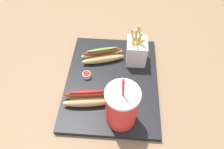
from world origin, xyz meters
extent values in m
cube|color=#8C6B4C|center=(0.00, 0.00, -0.01)|extent=(2.40, 2.40, 0.02)
cube|color=black|center=(0.00, 0.00, 0.01)|extent=(0.44, 0.34, 0.02)
cylinder|color=red|center=(0.16, 0.04, 0.09)|extent=(0.10, 0.10, 0.15)
cylinder|color=white|center=(0.16, 0.04, 0.17)|extent=(0.10, 0.10, 0.01)
cylinder|color=red|center=(0.16, 0.04, 0.21)|extent=(0.01, 0.01, 0.07)
cube|color=white|center=(-0.11, 0.09, 0.07)|extent=(0.08, 0.08, 0.10)
cube|color=#E5C660|center=(-0.10, 0.09, 0.14)|extent=(0.02, 0.02, 0.07)
cube|color=#E5C660|center=(-0.10, 0.09, 0.15)|extent=(0.03, 0.02, 0.09)
cube|color=#E5C660|center=(-0.13, 0.08, 0.15)|extent=(0.03, 0.02, 0.09)
cube|color=#E5C660|center=(-0.09, 0.08, 0.15)|extent=(0.01, 0.02, 0.08)
cube|color=#E5C660|center=(-0.10, 0.07, 0.13)|extent=(0.02, 0.03, 0.06)
cube|color=#E5C660|center=(-0.10, 0.10, 0.12)|extent=(0.03, 0.03, 0.06)
cube|color=#E5C660|center=(-0.09, 0.07, 0.14)|extent=(0.03, 0.02, 0.08)
ellipsoid|color=#DBB775|center=(-0.09, -0.04, 0.04)|extent=(0.07, 0.17, 0.03)
ellipsoid|color=#DBB775|center=(-0.11, -0.05, 0.04)|extent=(0.07, 0.17, 0.03)
ellipsoid|color=maroon|center=(-0.10, -0.05, 0.06)|extent=(0.07, 0.16, 0.02)
ellipsoid|color=#6B9E33|center=(-0.10, -0.05, 0.08)|extent=(0.04, 0.12, 0.01)
ellipsoid|color=#DBB775|center=(0.12, -0.07, 0.04)|extent=(0.05, 0.18, 0.04)
ellipsoid|color=#DBB775|center=(0.09, -0.08, 0.04)|extent=(0.05, 0.18, 0.04)
ellipsoid|color=maroon|center=(0.10, -0.07, 0.07)|extent=(0.04, 0.16, 0.02)
ellipsoid|color=red|center=(0.10, -0.07, 0.08)|extent=(0.03, 0.12, 0.01)
cylinder|color=white|center=(-0.01, -0.10, 0.03)|extent=(0.03, 0.03, 0.02)
cylinder|color=#B2140F|center=(-0.01, -0.10, 0.04)|extent=(0.03, 0.03, 0.01)
camera|label=1|loc=(0.45, 0.03, 0.64)|focal=32.26mm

